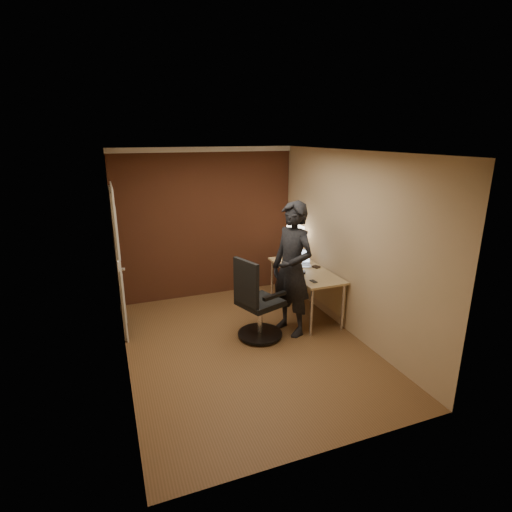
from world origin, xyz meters
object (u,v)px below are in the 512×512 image
at_px(desk, 309,276).
at_px(desk_lamp, 295,233).
at_px(office_chair, 256,305).
at_px(laptop, 300,261).
at_px(phone, 314,281).
at_px(mouse, 303,272).
at_px(person, 292,269).
at_px(wallet, 316,267).

bearing_deg(desk, desk_lamp, 85.98).
bearing_deg(office_chair, desk_lamp, 44.51).
distance_m(laptop, phone, 0.76).
distance_m(mouse, phone, 0.37).
distance_m(desk_lamp, office_chair, 1.68).
xyz_separation_m(laptop, mouse, (-0.14, -0.38, -0.05)).
bearing_deg(person, desk, 112.36).
distance_m(wallet, office_chair, 1.30).
height_order(mouse, wallet, mouse).
distance_m(desk, mouse, 0.29).
bearing_deg(laptop, mouse, -110.46).
height_order(desk, mouse, mouse).
xyz_separation_m(desk_lamp, wallet, (0.08, -0.58, -0.41)).
height_order(desk, laptop, laptop).
xyz_separation_m(laptop, office_chair, (-1.01, -0.71, -0.29)).
distance_m(laptop, mouse, 0.41).
distance_m(phone, person, 0.37).
xyz_separation_m(office_chair, person, (0.54, 0.02, 0.43)).
xyz_separation_m(desk, wallet, (0.12, 0.01, 0.14)).
height_order(desk, desk_lamp, desk_lamp).
relative_size(laptop, person, 0.21).
xyz_separation_m(desk, mouse, (-0.19, -0.16, 0.14)).
height_order(phone, wallet, wallet).
height_order(desk, wallet, wallet).
bearing_deg(desk, phone, -112.48).
distance_m(laptop, person, 0.84).
bearing_deg(desk, person, -138.15).
xyz_separation_m(laptop, person, (-0.47, -0.68, 0.14)).
height_order(laptop, person, person).
bearing_deg(desk_lamp, mouse, -107.28).
bearing_deg(desk, laptop, 103.57).
distance_m(desk, laptop, 0.29).
xyz_separation_m(laptop, wallet, (0.17, -0.21, -0.05)).
relative_size(phone, office_chair, 0.10).
height_order(phone, office_chair, office_chair).
height_order(mouse, person, person).
relative_size(wallet, person, 0.06).
height_order(mouse, phone, mouse).
distance_m(desk, desk_lamp, 0.81).
relative_size(desk, office_chair, 1.33).
distance_m(laptop, office_chair, 1.27).
relative_size(desk, laptop, 3.76).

